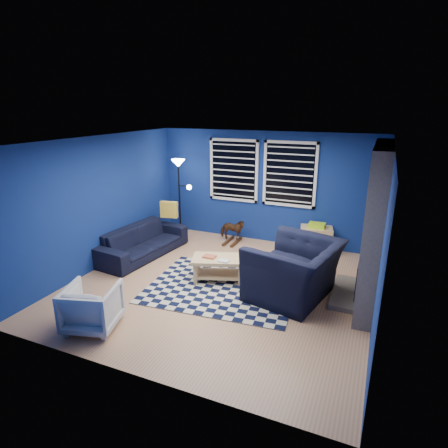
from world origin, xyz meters
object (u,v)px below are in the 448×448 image
coffee_table (218,264)px  sofa (143,241)px  armchair_bent (92,307)px  rocking_horse (232,230)px  armchair_big (294,270)px  floor_lamp (179,174)px  cabinet (316,239)px  tv (383,196)px

coffee_table → sofa: bearing=166.6°
sofa → armchair_bent: bearing=-153.9°
rocking_horse → armchair_big: bearing=-143.7°
armchair_bent → floor_lamp: 4.11m
cabinet → floor_lamp: (-3.14, -0.28, 1.23)m
tv → coffee_table: bearing=-144.4°
rocking_horse → sofa: bearing=127.0°
tv → armchair_big: 2.41m
floor_lamp → cabinet: bearing=5.1°
sofa → armchair_big: armchair_big is taller
armchair_bent → cabinet: armchair_bent is taller
armchair_big → tv: bearing=160.1°
tv → sofa: bearing=-163.0°
coffee_table → cabinet: size_ratio=1.43×
sofa → coffee_table: size_ratio=2.01×
armchair_bent → cabinet: bearing=-136.5°
tv → armchair_big: bearing=-122.3°
tv → cabinet: 1.66m
rocking_horse → floor_lamp: bearing=85.9°
sofa → armchair_big: size_ratio=1.47×
armchair_bent → cabinet: 4.79m
sofa → cabinet: cabinet is taller
armchair_big → cabinet: size_ratio=1.95×
armchair_bent → floor_lamp: floor_lamp is taller
armchair_bent → floor_lamp: (-0.75, 3.87, 1.19)m
cabinet → floor_lamp: floor_lamp is taller
armchair_bent → coffee_table: (1.03, 2.06, -0.01)m
tv → sofa: (-4.50, -1.38, -1.09)m
tv → floor_lamp: bearing=-179.6°
coffee_table → armchair_big: bearing=-1.9°
armchair_bent → coffee_table: armchair_bent is taller
armchair_big → armchair_bent: armchair_big is taller
armchair_bent → rocking_horse: size_ratio=1.22×
sofa → rocking_horse: 2.03m
coffee_table → floor_lamp: 2.80m
rocking_horse → armchair_bent: bearing=164.6°
sofa → coffee_table: (1.94, -0.46, 0.01)m
sofa → cabinet: (3.30, 1.63, -0.02)m
floor_lamp → tv: bearing=0.4°
sofa → armchair_bent: 2.68m
tv → cabinet: (-1.20, 0.25, -1.11)m
tv → floor_lamp: (-4.34, -0.03, 0.12)m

